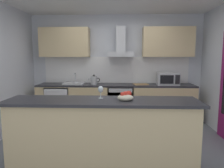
% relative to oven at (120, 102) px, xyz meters
% --- Properties ---
extents(ground, '(5.27, 4.59, 0.02)m').
position_rel_oven_xyz_m(ground, '(-0.12, -1.45, -0.47)').
color(ground, slate).
extents(wall_back, '(5.27, 0.12, 2.60)m').
position_rel_oven_xyz_m(wall_back, '(-0.12, 0.41, 0.84)').
color(wall_back, silver).
rests_on(wall_back, ground).
extents(backsplash_tile, '(3.63, 0.02, 0.66)m').
position_rel_oven_xyz_m(backsplash_tile, '(-0.12, 0.33, 0.77)').
color(backsplash_tile, white).
extents(counter_back, '(3.75, 0.60, 0.90)m').
position_rel_oven_xyz_m(counter_back, '(-0.12, 0.03, -0.01)').
color(counter_back, '#D1B784').
rests_on(counter_back, ground).
extents(counter_island, '(2.67, 0.64, 0.97)m').
position_rel_oven_xyz_m(counter_island, '(-0.25, -2.18, 0.03)').
color(counter_island, '#D1B784').
rests_on(counter_island, ground).
extents(upper_cabinets, '(3.70, 0.32, 0.70)m').
position_rel_oven_xyz_m(upper_cabinets, '(-0.12, 0.18, 1.45)').
color(upper_cabinets, '#D1B784').
extents(oven, '(0.60, 0.62, 0.80)m').
position_rel_oven_xyz_m(oven, '(0.00, 0.00, 0.00)').
color(oven, slate).
rests_on(oven, ground).
extents(refrigerator, '(0.58, 0.60, 0.85)m').
position_rel_oven_xyz_m(refrigerator, '(-1.50, -0.00, -0.03)').
color(refrigerator, white).
rests_on(refrigerator, ground).
extents(microwave, '(0.50, 0.38, 0.30)m').
position_rel_oven_xyz_m(microwave, '(1.11, -0.03, 0.59)').
color(microwave, '#B7BABC').
rests_on(microwave, counter_back).
extents(sink, '(0.50, 0.40, 0.26)m').
position_rel_oven_xyz_m(sink, '(-1.12, 0.01, 0.47)').
color(sink, silver).
rests_on(sink, counter_back).
extents(kettle, '(0.29, 0.15, 0.24)m').
position_rel_oven_xyz_m(kettle, '(-0.64, -0.03, 0.55)').
color(kettle, '#B7BABC').
rests_on(kettle, counter_back).
extents(range_hood, '(0.62, 0.45, 0.72)m').
position_rel_oven_xyz_m(range_hood, '(0.00, 0.13, 1.33)').
color(range_hood, '#B7BABC').
extents(wine_glass, '(0.08, 0.08, 0.18)m').
position_rel_oven_xyz_m(wine_glass, '(-0.28, -2.07, 0.64)').
color(wine_glass, silver).
rests_on(wine_glass, counter_island).
extents(fruit_bowl, '(0.22, 0.22, 0.13)m').
position_rel_oven_xyz_m(fruit_bowl, '(0.08, -2.18, 0.56)').
color(fruit_bowl, beige).
rests_on(fruit_bowl, counter_island).
extents(chopping_board, '(0.38, 0.28, 0.02)m').
position_rel_oven_xyz_m(chopping_board, '(0.48, -0.02, 0.45)').
color(chopping_board, tan).
rests_on(chopping_board, counter_back).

